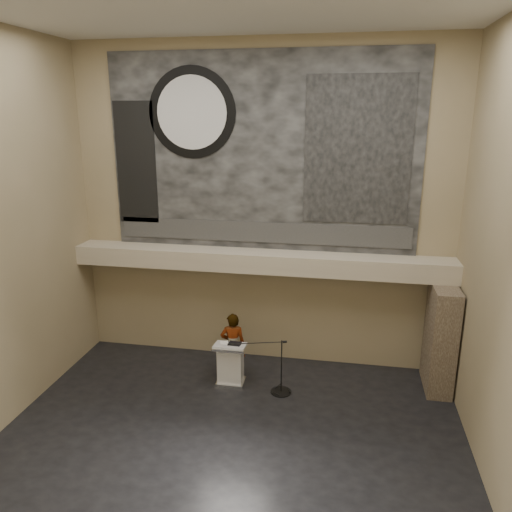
# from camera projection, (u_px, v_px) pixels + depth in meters

# --- Properties ---
(floor) EXTENTS (10.00, 10.00, 0.00)m
(floor) POSITION_uv_depth(u_px,v_px,m) (229.00, 443.00, 10.54)
(floor) COLOR black
(floor) RESTS_ON ground
(wall_back) EXTENTS (10.00, 0.02, 8.50)m
(wall_back) POSITION_uv_depth(u_px,v_px,m) (262.00, 209.00, 13.13)
(wall_back) COLOR #857654
(wall_back) RESTS_ON floor
(wall_front) EXTENTS (10.00, 0.02, 8.50)m
(wall_front) POSITION_uv_depth(u_px,v_px,m) (139.00, 342.00, 5.57)
(wall_front) COLOR #857654
(wall_front) RESTS_ON floor
(wall_right) EXTENTS (0.02, 8.00, 8.50)m
(wall_right) POSITION_uv_depth(u_px,v_px,m) (511.00, 263.00, 8.48)
(wall_right) COLOR #857654
(wall_right) RESTS_ON floor
(soffit) EXTENTS (10.00, 0.80, 0.50)m
(soffit) POSITION_uv_depth(u_px,v_px,m) (259.00, 261.00, 13.11)
(soffit) COLOR tan
(soffit) RESTS_ON wall_back
(sprinkler_left) EXTENTS (0.04, 0.04, 0.06)m
(sprinkler_left) POSITION_uv_depth(u_px,v_px,m) (200.00, 268.00, 13.42)
(sprinkler_left) COLOR #B2893D
(sprinkler_left) RESTS_ON soffit
(sprinkler_right) EXTENTS (0.04, 0.04, 0.06)m
(sprinkler_right) POSITION_uv_depth(u_px,v_px,m) (331.00, 276.00, 12.81)
(sprinkler_right) COLOR #B2893D
(sprinkler_right) RESTS_ON soffit
(banner) EXTENTS (8.00, 0.05, 5.00)m
(banner) POSITION_uv_depth(u_px,v_px,m) (261.00, 154.00, 12.69)
(banner) COLOR black
(banner) RESTS_ON wall_back
(banner_text_strip) EXTENTS (7.76, 0.02, 0.55)m
(banner_text_strip) POSITION_uv_depth(u_px,v_px,m) (261.00, 232.00, 13.23)
(banner_text_strip) COLOR #2D2D2D
(banner_text_strip) RESTS_ON banner
(banner_clock_rim) EXTENTS (2.30, 0.02, 2.30)m
(banner_clock_rim) POSITION_uv_depth(u_px,v_px,m) (192.00, 113.00, 12.69)
(banner_clock_rim) COLOR black
(banner_clock_rim) RESTS_ON banner
(banner_clock_face) EXTENTS (1.84, 0.02, 1.84)m
(banner_clock_face) POSITION_uv_depth(u_px,v_px,m) (192.00, 113.00, 12.67)
(banner_clock_face) COLOR silver
(banner_clock_face) RESTS_ON banner
(banner_building_print) EXTENTS (2.60, 0.02, 3.60)m
(banner_building_print) POSITION_uv_depth(u_px,v_px,m) (358.00, 151.00, 12.21)
(banner_building_print) COLOR black
(banner_building_print) RESTS_ON banner
(banner_brick_print) EXTENTS (1.10, 0.02, 3.20)m
(banner_brick_print) POSITION_uv_depth(u_px,v_px,m) (136.00, 163.00, 13.33)
(banner_brick_print) COLOR black
(banner_brick_print) RESTS_ON banner
(stone_pier) EXTENTS (0.60, 1.40, 2.70)m
(stone_pier) POSITION_uv_depth(u_px,v_px,m) (440.00, 338.00, 12.32)
(stone_pier) COLOR #46392B
(stone_pier) RESTS_ON floor
(lectern) EXTENTS (0.80, 0.57, 1.14)m
(lectern) POSITION_uv_depth(u_px,v_px,m) (231.00, 364.00, 12.69)
(lectern) COLOR silver
(lectern) RESTS_ON floor
(binder) EXTENTS (0.32, 0.26, 0.04)m
(binder) POSITION_uv_depth(u_px,v_px,m) (235.00, 344.00, 12.53)
(binder) COLOR black
(binder) RESTS_ON lectern
(papers) EXTENTS (0.32, 0.37, 0.00)m
(papers) POSITION_uv_depth(u_px,v_px,m) (225.00, 344.00, 12.57)
(papers) COLOR white
(papers) RESTS_ON lectern
(speaker_person) EXTENTS (0.71, 0.52, 1.77)m
(speaker_person) POSITION_uv_depth(u_px,v_px,m) (233.00, 345.00, 12.96)
(speaker_person) COLOR white
(speaker_person) RESTS_ON floor
(mic_stand) EXTENTS (1.52, 0.63, 1.41)m
(mic_stand) POSITION_uv_depth(u_px,v_px,m) (279.00, 385.00, 12.37)
(mic_stand) COLOR black
(mic_stand) RESTS_ON floor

